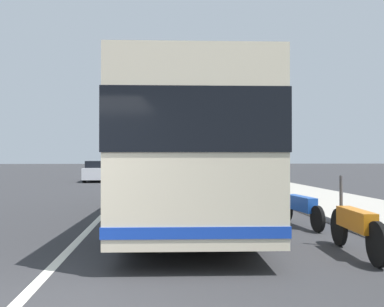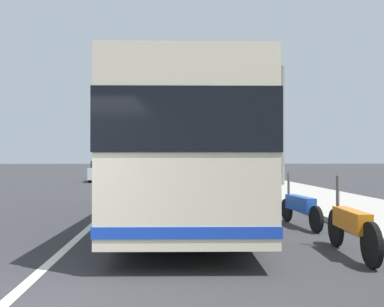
{
  "view_description": "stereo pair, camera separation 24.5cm",
  "coord_description": "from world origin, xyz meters",
  "px_view_note": "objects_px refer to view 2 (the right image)",
  "views": [
    {
      "loc": [
        -4.06,
        -1.54,
        1.61
      ],
      "look_at": [
        7.59,
        -2.44,
        1.72
      ],
      "focal_mm": 41.01,
      "sensor_mm": 36.0,
      "label": 1
    },
    {
      "loc": [
        -4.08,
        -1.79,
        1.61
      ],
      "look_at": [
        7.59,
        -2.44,
        1.72
      ],
      "focal_mm": 41.01,
      "sensor_mm": 36.0,
      "label": 2
    }
  ],
  "objects_px": {
    "utility_pole": "(282,126)",
    "car_oncoming": "(172,167)",
    "motorcycle_far_end": "(351,226)",
    "car_ahead_same_lane": "(105,171)",
    "motorcycle_angled": "(300,207)",
    "coach_bus": "(186,151)"
  },
  "relations": [
    {
      "from": "coach_bus",
      "to": "utility_pole",
      "type": "xyz_separation_m",
      "value": [
        11.75,
        -5.67,
        1.51
      ]
    },
    {
      "from": "utility_pole",
      "to": "car_oncoming",
      "type": "bearing_deg",
      "value": 18.11
    },
    {
      "from": "utility_pole",
      "to": "motorcycle_angled",
      "type": "bearing_deg",
      "value": 166.97
    },
    {
      "from": "motorcycle_far_end",
      "to": "car_ahead_same_lane",
      "type": "relative_size",
      "value": 0.49
    },
    {
      "from": "car_oncoming",
      "to": "utility_pole",
      "type": "bearing_deg",
      "value": -158.22
    },
    {
      "from": "car_oncoming",
      "to": "utility_pole",
      "type": "xyz_separation_m",
      "value": [
        -17.58,
        -5.75,
        2.57
      ]
    },
    {
      "from": "coach_bus",
      "to": "utility_pole",
      "type": "bearing_deg",
      "value": -23.46
    },
    {
      "from": "utility_pole",
      "to": "motorcycle_far_end",
      "type": "bearing_deg",
      "value": 169.05
    },
    {
      "from": "motorcycle_far_end",
      "to": "car_ahead_same_lane",
      "type": "height_order",
      "value": "car_ahead_same_lane"
    },
    {
      "from": "motorcycle_angled",
      "to": "motorcycle_far_end",
      "type": "bearing_deg",
      "value": 172.23
    },
    {
      "from": "coach_bus",
      "to": "car_oncoming",
      "type": "height_order",
      "value": "coach_bus"
    },
    {
      "from": "motorcycle_far_end",
      "to": "motorcycle_angled",
      "type": "xyz_separation_m",
      "value": [
        3.05,
        -0.08,
        -0.03
      ]
    },
    {
      "from": "motorcycle_far_end",
      "to": "car_ahead_same_lane",
      "type": "xyz_separation_m",
      "value": [
        23.13,
        7.26,
        0.19
      ]
    },
    {
      "from": "car_ahead_same_lane",
      "to": "motorcycle_far_end",
      "type": "bearing_deg",
      "value": 15.72
    },
    {
      "from": "motorcycle_angled",
      "to": "car_ahead_same_lane",
      "type": "height_order",
      "value": "car_ahead_same_lane"
    },
    {
      "from": "motorcycle_far_end",
      "to": "utility_pole",
      "type": "relative_size",
      "value": 0.34
    },
    {
      "from": "motorcycle_angled",
      "to": "car_oncoming",
      "type": "distance_m",
      "value": 31.02
    },
    {
      "from": "motorcycle_far_end",
      "to": "car_oncoming",
      "type": "height_order",
      "value": "car_oncoming"
    },
    {
      "from": "utility_pole",
      "to": "coach_bus",
      "type": "bearing_deg",
      "value": 154.22
    },
    {
      "from": "motorcycle_angled",
      "to": "car_oncoming",
      "type": "relative_size",
      "value": 0.55
    },
    {
      "from": "motorcycle_far_end",
      "to": "car_oncoming",
      "type": "bearing_deg",
      "value": 7.41
    },
    {
      "from": "motorcycle_far_end",
      "to": "car_oncoming",
      "type": "xyz_separation_m",
      "value": [
        33.95,
        2.59,
        0.24
      ]
    }
  ]
}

